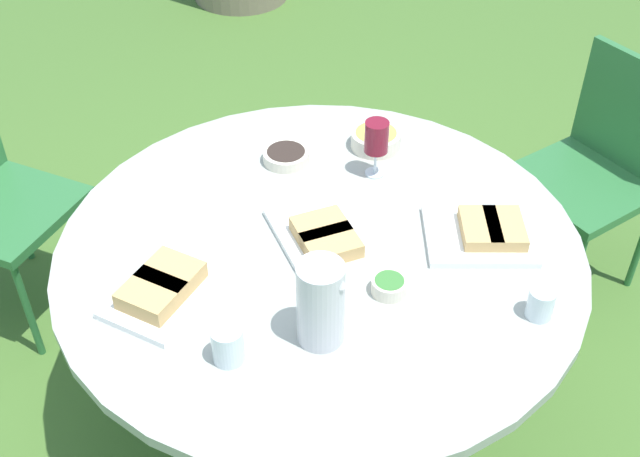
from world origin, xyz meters
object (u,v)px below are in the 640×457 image
object	(u,v)px
dining_table	(320,270)
wine_glass	(376,138)
handbag	(309,157)
chair_near_left	(601,160)
water_pitcher	(321,303)

from	to	relation	value
dining_table	wine_glass	world-z (taller)	wine_glass
dining_table	handbag	xyz separation A→B (m)	(-0.70, 1.06, -0.50)
dining_table	chair_near_left	xyz separation A→B (m)	(0.51, 1.11, -0.10)
chair_near_left	wine_glass	distance (m)	0.97
dining_table	water_pitcher	size ratio (longest dim) A/B	6.31
chair_near_left	water_pitcher	bearing A→B (deg)	-103.51
dining_table	wine_glass	xyz separation A→B (m)	(-0.03, 0.37, 0.23)
chair_near_left	handbag	world-z (taller)	chair_near_left
dining_table	chair_near_left	bearing A→B (deg)	65.16
chair_near_left	handbag	size ratio (longest dim) A/B	2.42
dining_table	wine_glass	bearing A→B (deg)	94.00
water_pitcher	handbag	distance (m)	1.76
water_pitcher	wine_glass	xyz separation A→B (m)	(-0.20, 0.66, 0.01)
water_pitcher	handbag	size ratio (longest dim) A/B	0.64
chair_near_left	water_pitcher	world-z (taller)	water_pitcher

